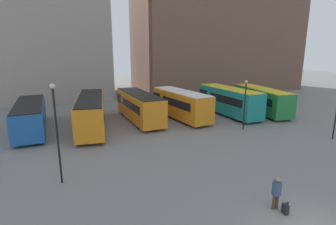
{
  "coord_description": "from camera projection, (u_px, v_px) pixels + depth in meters",
  "views": [
    {
      "loc": [
        -9.02,
        -6.65,
        7.66
      ],
      "look_at": [
        -0.72,
        16.04,
        1.92
      ],
      "focal_mm": 28.0,
      "sensor_mm": 36.0,
      "label": 1
    }
  ],
  "objects": [
    {
      "name": "traveler",
      "position": [
        277.0,
        190.0,
        12.77
      ],
      "size": [
        0.51,
        0.51,
        1.71
      ],
      "rotation": [
        0.0,
        0.0,
        1.4
      ],
      "color": "#4C3828",
      "rests_on": "ground_plane"
    },
    {
      "name": "bus_0",
      "position": [
        30.0,
        116.0,
        25.35
      ],
      "size": [
        3.24,
        10.4,
        2.77
      ],
      "rotation": [
        0.0,
        0.0,
        1.64
      ],
      "color": "#1E56A3",
      "rests_on": "ground_plane"
    },
    {
      "name": "lamp_post_1",
      "position": [
        56.0,
        127.0,
        14.76
      ],
      "size": [
        0.28,
        0.28,
        5.91
      ],
      "color": "black",
      "rests_on": "ground_plane"
    },
    {
      "name": "building_block_right",
      "position": [
        214.0,
        34.0,
        52.49
      ],
      "size": [
        30.99,
        16.38,
        21.6
      ],
      "color": "brown",
      "rests_on": "ground_plane"
    },
    {
      "name": "building_block_left",
      "position": [
        20.0,
        12.0,
        40.4
      ],
      "size": [
        25.5,
        16.11,
        26.96
      ],
      "color": "gray",
      "rests_on": "ground_plane"
    },
    {
      "name": "bus_4",
      "position": [
        229.0,
        100.0,
        31.67
      ],
      "size": [
        3.19,
        9.71,
        3.29
      ],
      "rotation": [
        0.0,
        0.0,
        1.64
      ],
      "color": "#19847F",
      "rests_on": "ground_plane"
    },
    {
      "name": "bus_5",
      "position": [
        261.0,
        99.0,
        32.95
      ],
      "size": [
        3.64,
        10.01,
        3.07
      ],
      "rotation": [
        0.0,
        0.0,
        1.45
      ],
      "color": "#237A38",
      "rests_on": "ground_plane"
    },
    {
      "name": "suitcase",
      "position": [
        285.0,
        209.0,
        12.56
      ],
      "size": [
        0.24,
        0.38,
        0.71
      ],
      "rotation": [
        0.0,
        0.0,
        1.4
      ],
      "color": "black",
      "rests_on": "ground_plane"
    },
    {
      "name": "bus_2",
      "position": [
        139.0,
        106.0,
        29.02
      ],
      "size": [
        3.25,
        9.9,
        3.11
      ],
      "rotation": [
        0.0,
        0.0,
        1.64
      ],
      "color": "orange",
      "rests_on": "ground_plane"
    },
    {
      "name": "bus_3",
      "position": [
        181.0,
        104.0,
        29.96
      ],
      "size": [
        3.91,
        9.39,
        3.18
      ],
      "rotation": [
        0.0,
        0.0,
        1.73
      ],
      "color": "orange",
      "rests_on": "ground_plane"
    },
    {
      "name": "bus_1",
      "position": [
        91.0,
        111.0,
        26.2
      ],
      "size": [
        3.66,
        11.49,
        3.19
      ],
      "rotation": [
        0.0,
        0.0,
        1.46
      ],
      "color": "orange",
      "rests_on": "ground_plane"
    },
    {
      "name": "lamp_post_3",
      "position": [
        245.0,
        101.0,
        25.33
      ],
      "size": [
        0.28,
        0.28,
        4.89
      ],
      "color": "black",
      "rests_on": "ground_plane"
    }
  ]
}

